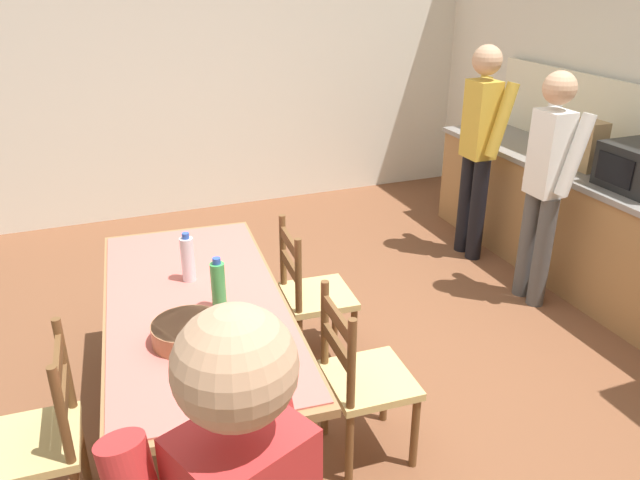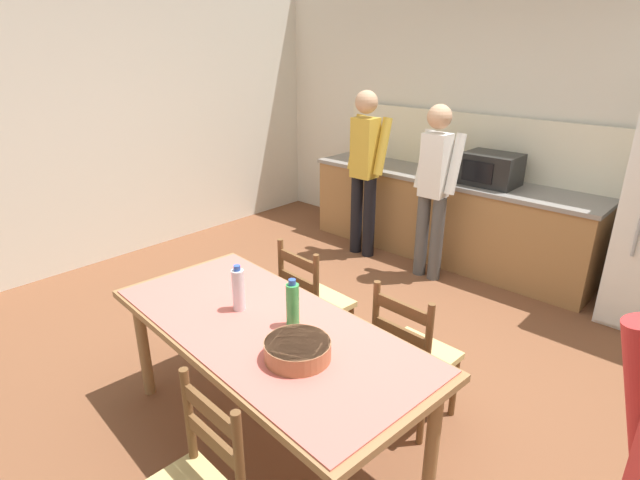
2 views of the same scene
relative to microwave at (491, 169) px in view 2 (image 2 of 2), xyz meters
name	(u,v)px [view 2 (image 2 of 2)]	position (x,y,z in m)	size (l,w,h in m)	color
ground_plane	(358,372)	(0.18, -2.21, -1.03)	(8.32, 8.32, 0.00)	brown
wall_back	(536,121)	(0.18, 0.45, 0.42)	(6.52, 0.12, 2.90)	silver
wall_left	(109,118)	(-3.08, -2.21, 0.42)	(0.12, 5.20, 2.90)	silver
kitchen_counter	(444,217)	(-0.45, 0.02, -0.59)	(3.05, 0.66, 0.88)	#9E7042
counter_splashback	(466,143)	(-0.45, 0.33, 0.15)	(3.01, 0.03, 0.60)	#EFE8CB
microwave	(491,169)	(0.00, 0.00, 0.00)	(0.50, 0.39, 0.30)	black
paper_bag	(444,158)	(-0.51, -0.01, 0.03)	(0.24, 0.16, 0.36)	tan
dining_table	(266,338)	(0.19, -3.04, -0.36)	(1.99, 1.02, 0.76)	olive
bottle_near_centre	(238,289)	(-0.05, -3.02, -0.15)	(0.07, 0.07, 0.27)	silver
bottle_off_centre	(293,304)	(0.30, -2.94, -0.15)	(0.07, 0.07, 0.27)	green
serving_bowl	(298,349)	(0.52, -3.13, -0.23)	(0.32, 0.32, 0.09)	#9E6642
chair_side_far_right	(412,356)	(0.68, -2.35, -0.59)	(0.44, 0.42, 0.91)	brown
chair_side_far_left	(313,303)	(-0.19, -2.28, -0.59)	(0.45, 0.43, 0.91)	brown
person_at_sink	(365,166)	(-1.13, -0.50, -0.06)	(0.43, 0.30, 1.73)	black
person_at_counter	(434,184)	(-0.30, -0.52, -0.10)	(0.42, 0.29, 1.66)	#4C4C4C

